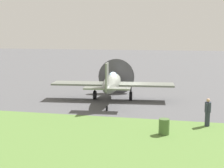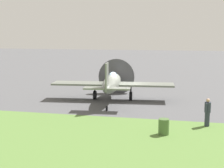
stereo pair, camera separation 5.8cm
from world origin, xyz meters
name	(u,v)px [view 1 (the left image)]	position (x,y,z in m)	size (l,w,h in m)	color
ground_plane	(125,100)	(0.00, 0.00, 0.00)	(160.00, 160.00, 0.00)	#515154
grass_verge	(88,144)	(0.00, -11.02, 0.00)	(120.00, 11.00, 0.01)	#567A38
airplane_lead	(112,83)	(-1.04, -0.32, 1.54)	(10.37, 8.22, 3.68)	slate
ground_crew_chief	(208,112)	(6.25, -6.38, 0.91)	(0.38, 0.59, 1.73)	#2D3342
fuel_drum	(164,127)	(3.74, -8.61, 0.45)	(0.60, 0.60, 0.90)	#476633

